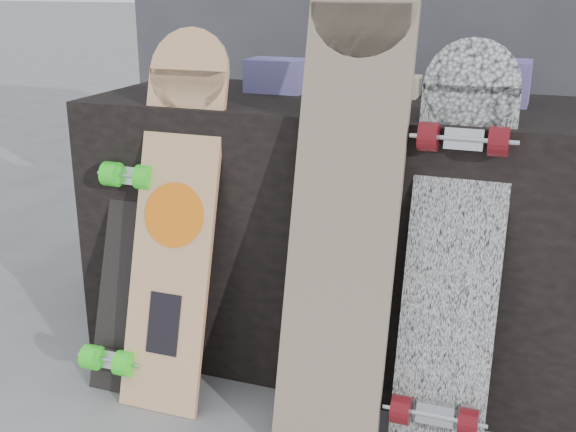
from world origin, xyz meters
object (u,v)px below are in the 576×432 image
at_px(vendor_table, 361,233).
at_px(longboard_geisha, 176,210).
at_px(longboard_celtic, 347,190).
at_px(skateboard_dark, 128,252).
at_px(longboard_cascadia, 454,248).

bearing_deg(vendor_table, longboard_geisha, -140.83).
relative_size(longboard_celtic, skateboard_dark, 1.57).
bearing_deg(longboard_geisha, longboard_cascadia, 0.50).
height_order(vendor_table, longboard_cascadia, longboard_cascadia).
distance_m(longboard_geisha, longboard_cascadia, 0.75).
relative_size(vendor_table, longboard_cascadia, 1.59).
xyz_separation_m(vendor_table, skateboard_dark, (-0.59, -0.36, -0.01)).
bearing_deg(longboard_cascadia, vendor_table, 132.29).
distance_m(vendor_table, longboard_geisha, 0.57).
bearing_deg(longboard_cascadia, longboard_geisha, -179.50).
distance_m(longboard_cascadia, skateboard_dark, 0.92).
bearing_deg(longboard_cascadia, skateboard_dark, -179.23).
relative_size(vendor_table, skateboard_dark, 2.07).
bearing_deg(skateboard_dark, longboard_celtic, -1.39).
xyz_separation_m(longboard_celtic, longboard_cascadia, (0.26, 0.03, -0.13)).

